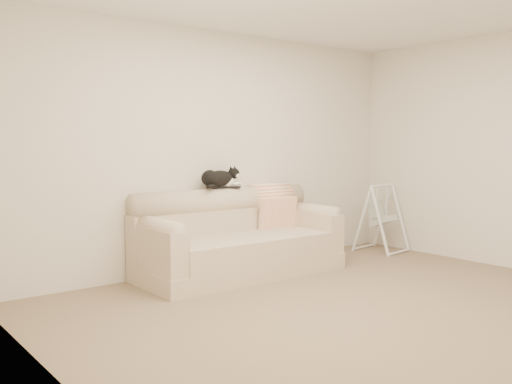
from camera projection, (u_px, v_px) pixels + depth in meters
ground_plane at (354, 307)px, 4.85m from camera, size 5.00×5.00×0.00m
room_shell at (356, 126)px, 4.71m from camera, size 5.04×4.04×2.60m
sofa at (236, 241)px, 6.05m from camera, size 2.20×0.93×0.90m
remote_a at (220, 187)px, 6.18m from camera, size 0.19×0.07×0.03m
remote_b at (233, 187)px, 6.24m from camera, size 0.17×0.12×0.02m
tuxedo_cat at (220, 178)px, 6.14m from camera, size 0.58×0.35×0.23m
throw_blanket at (270, 200)px, 6.59m from camera, size 0.51×0.38×0.58m
baby_swing at (381, 218)px, 7.31m from camera, size 0.59×0.62×0.87m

